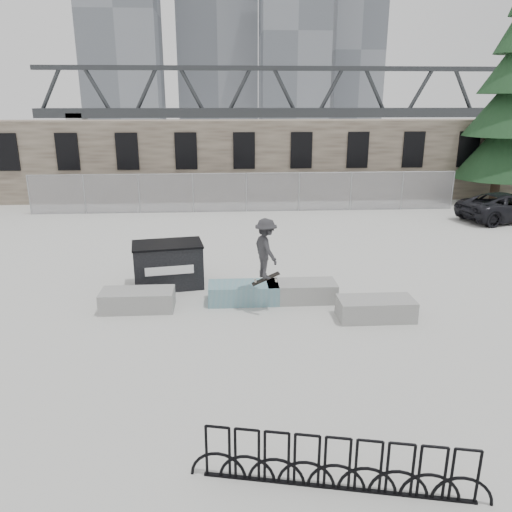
% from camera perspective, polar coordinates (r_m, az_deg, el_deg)
% --- Properties ---
extents(ground, '(120.00, 120.00, 0.00)m').
position_cam_1_polar(ground, '(14.30, 1.16, -5.57)').
color(ground, '#BBBCB6').
rests_on(ground, ground).
extents(stone_wall, '(36.00, 2.58, 4.50)m').
position_cam_1_polar(stone_wall, '(29.57, -1.46, 10.93)').
color(stone_wall, brown).
rests_on(stone_wall, ground).
extents(chainlink_fence, '(22.06, 0.06, 2.02)m').
position_cam_1_polar(chainlink_fence, '(26.05, -1.12, 7.34)').
color(chainlink_fence, gray).
rests_on(chainlink_fence, ground).
extents(planter_far_left, '(2.00, 0.90, 0.56)m').
position_cam_1_polar(planter_far_left, '(14.25, -13.38, -4.83)').
color(planter_far_left, '#979794').
rests_on(planter_far_left, ground).
extents(planter_center_left, '(2.00, 0.90, 0.56)m').
position_cam_1_polar(planter_center_left, '(14.38, -1.44, -4.14)').
color(planter_center_left, teal).
rests_on(planter_center_left, ground).
extents(planter_center_right, '(2.00, 0.90, 0.56)m').
position_cam_1_polar(planter_center_right, '(14.54, 5.19, -3.96)').
color(planter_center_right, '#979794').
rests_on(planter_center_right, ground).
extents(planter_offset, '(2.00, 0.90, 0.56)m').
position_cam_1_polar(planter_offset, '(13.69, 13.53, -5.79)').
color(planter_offset, '#979794').
rests_on(planter_offset, ground).
extents(dumpster, '(2.29, 1.61, 1.39)m').
position_cam_1_polar(dumpster, '(15.70, -10.00, -0.98)').
color(dumpster, black).
rests_on(dumpster, ground).
extents(bike_rack, '(4.40, 0.97, 0.90)m').
position_cam_1_polar(bike_rack, '(8.07, 9.27, -22.46)').
color(bike_rack, black).
rests_on(bike_rack, ground).
extents(spruce_tree, '(4.79, 4.79, 11.50)m').
position_cam_1_polar(spruce_tree, '(31.10, 26.63, 14.29)').
color(spruce_tree, '#38281E').
rests_on(spruce_tree, ground).
extents(skyline_towers, '(58.00, 28.00, 48.00)m').
position_cam_1_polar(skyline_towers, '(108.01, -3.92, 25.45)').
color(skyline_towers, slate).
rests_on(skyline_towers, ground).
extents(truss_bridge, '(70.00, 3.00, 9.80)m').
position_cam_1_polar(truss_bridge, '(69.04, 5.86, 16.10)').
color(truss_bridge, '#2D3033').
rests_on(truss_bridge, ground).
extents(suv, '(5.21, 3.30, 1.34)m').
position_cam_1_polar(suv, '(26.99, 26.81, 5.04)').
color(suv, black).
rests_on(suv, ground).
extents(skateboarder, '(0.93, 1.20, 1.82)m').
position_cam_1_polar(skateboarder, '(13.23, 1.14, 0.82)').
color(skateboarder, '#2A292C').
rests_on(skateboarder, ground).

